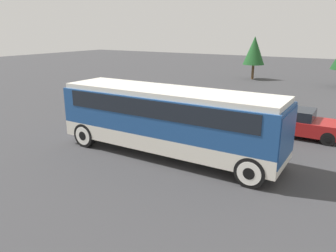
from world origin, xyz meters
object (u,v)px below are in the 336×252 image
at_px(tour_bus, 170,116).
at_px(parked_car_far, 170,102).
at_px(parked_car_near, 218,113).
at_px(parked_car_mid, 292,122).

height_order(tour_bus, parked_car_far, tour_bus).
xyz_separation_m(parked_car_near, parked_car_mid, (4.20, 0.22, 0.04)).
distance_m(tour_bus, parked_car_mid, 7.32).
height_order(parked_car_near, parked_car_far, parked_car_far).
xyz_separation_m(tour_bus, parked_car_near, (-0.17, 5.79, -1.15)).
distance_m(parked_car_mid, parked_car_far, 8.22).
xyz_separation_m(tour_bus, parked_car_far, (-4.14, 6.86, -1.14)).
relative_size(parked_car_near, parked_car_mid, 0.97).
height_order(parked_car_mid, parked_car_far, parked_car_mid).
distance_m(parked_car_near, parked_car_far, 4.11).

